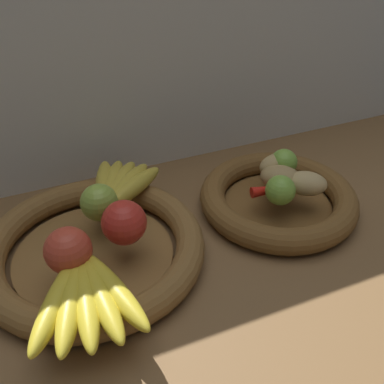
{
  "coord_description": "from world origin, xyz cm",
  "views": [
    {
      "loc": [
        -26.46,
        -54.01,
        53.39
      ],
      "look_at": [
        -1.84,
        3.97,
        8.78
      ],
      "focal_mm": 42.15,
      "sensor_mm": 36.0,
      "label": 1
    }
  ],
  "objects_px": {
    "lime_far": "(284,162)",
    "banana_bunch_back": "(118,186)",
    "fruit_bowl_left": "(93,248)",
    "lime_near": "(280,190)",
    "fruit_bowl_right": "(278,199)",
    "potato_small": "(306,183)",
    "apple_green_back": "(99,202)",
    "potato_large": "(281,178)",
    "apple_red_right": "(124,222)",
    "apple_red_front": "(68,250)",
    "potato_back": "(277,164)",
    "chili_pepper": "(279,188)",
    "banana_bunch_front": "(85,294)"
  },
  "relations": [
    {
      "from": "apple_green_back",
      "to": "banana_bunch_front",
      "type": "distance_m",
      "value": 0.19
    },
    {
      "from": "apple_red_right",
      "to": "potato_small",
      "type": "distance_m",
      "value": 0.34
    },
    {
      "from": "apple_red_front",
      "to": "chili_pepper",
      "type": "bearing_deg",
      "value": 6.6
    },
    {
      "from": "apple_red_right",
      "to": "apple_green_back",
      "type": "relative_size",
      "value": 1.13
    },
    {
      "from": "apple_red_front",
      "to": "lime_far",
      "type": "xyz_separation_m",
      "value": [
        0.43,
        0.1,
        -0.01
      ]
    },
    {
      "from": "potato_back",
      "to": "chili_pepper",
      "type": "height_order",
      "value": "potato_back"
    },
    {
      "from": "apple_red_right",
      "to": "lime_far",
      "type": "height_order",
      "value": "apple_red_right"
    },
    {
      "from": "apple_green_back",
      "to": "apple_red_right",
      "type": "bearing_deg",
      "value": -72.67
    },
    {
      "from": "lime_far",
      "to": "chili_pepper",
      "type": "bearing_deg",
      "value": -127.92
    },
    {
      "from": "banana_bunch_back",
      "to": "potato_small",
      "type": "xyz_separation_m",
      "value": [
        0.32,
        -0.13,
        0.01
      ]
    },
    {
      "from": "fruit_bowl_right",
      "to": "apple_green_back",
      "type": "height_order",
      "value": "apple_green_back"
    },
    {
      "from": "apple_green_back",
      "to": "chili_pepper",
      "type": "relative_size",
      "value": 0.59
    },
    {
      "from": "potato_back",
      "to": "lime_near",
      "type": "height_order",
      "value": "lime_near"
    },
    {
      "from": "fruit_bowl_left",
      "to": "banana_bunch_front",
      "type": "distance_m",
      "value": 0.15
    },
    {
      "from": "fruit_bowl_right",
      "to": "potato_small",
      "type": "bearing_deg",
      "value": -45.0
    },
    {
      "from": "banana_bunch_back",
      "to": "potato_back",
      "type": "bearing_deg",
      "value": -10.38
    },
    {
      "from": "apple_green_back",
      "to": "lime_far",
      "type": "height_order",
      "value": "apple_green_back"
    },
    {
      "from": "fruit_bowl_right",
      "to": "banana_bunch_front",
      "type": "bearing_deg",
      "value": -161.11
    },
    {
      "from": "fruit_bowl_left",
      "to": "lime_near",
      "type": "relative_size",
      "value": 6.91
    },
    {
      "from": "banana_bunch_front",
      "to": "lime_near",
      "type": "distance_m",
      "value": 0.38
    },
    {
      "from": "apple_red_right",
      "to": "banana_bunch_back",
      "type": "relative_size",
      "value": 0.42
    },
    {
      "from": "lime_far",
      "to": "apple_red_front",
      "type": "bearing_deg",
      "value": -167.11
    },
    {
      "from": "apple_red_front",
      "to": "potato_small",
      "type": "height_order",
      "value": "apple_red_front"
    },
    {
      "from": "fruit_bowl_right",
      "to": "potato_large",
      "type": "height_order",
      "value": "potato_large"
    },
    {
      "from": "potato_large",
      "to": "lime_far",
      "type": "height_order",
      "value": "lime_far"
    },
    {
      "from": "fruit_bowl_left",
      "to": "apple_red_front",
      "type": "xyz_separation_m",
      "value": [
        -0.04,
        -0.06,
        0.06
      ]
    },
    {
      "from": "fruit_bowl_right",
      "to": "potato_small",
      "type": "relative_size",
      "value": 3.94
    },
    {
      "from": "fruit_bowl_left",
      "to": "lime_near",
      "type": "height_order",
      "value": "lime_near"
    },
    {
      "from": "chili_pepper",
      "to": "apple_green_back",
      "type": "bearing_deg",
      "value": 178.04
    },
    {
      "from": "apple_red_right",
      "to": "lime_near",
      "type": "xyz_separation_m",
      "value": [
        0.28,
        -0.01,
        -0.01
      ]
    },
    {
      "from": "lime_far",
      "to": "banana_bunch_back",
      "type": "bearing_deg",
      "value": 169.01
    },
    {
      "from": "apple_green_back",
      "to": "potato_back",
      "type": "distance_m",
      "value": 0.35
    },
    {
      "from": "lime_near",
      "to": "lime_far",
      "type": "distance_m",
      "value": 0.1
    },
    {
      "from": "banana_bunch_front",
      "to": "lime_far",
      "type": "height_order",
      "value": "lime_far"
    },
    {
      "from": "potato_large",
      "to": "potato_back",
      "type": "xyz_separation_m",
      "value": [
        0.02,
        0.05,
        -0.0
      ]
    },
    {
      "from": "fruit_bowl_right",
      "to": "fruit_bowl_left",
      "type": "bearing_deg",
      "value": -180.0
    },
    {
      "from": "fruit_bowl_right",
      "to": "lime_near",
      "type": "distance_m",
      "value": 0.07
    },
    {
      "from": "banana_bunch_back",
      "to": "lime_far",
      "type": "relative_size",
      "value": 3.24
    },
    {
      "from": "banana_bunch_back",
      "to": "potato_back",
      "type": "relative_size",
      "value": 2.13
    },
    {
      "from": "apple_red_right",
      "to": "banana_bunch_front",
      "type": "relative_size",
      "value": 0.36
    },
    {
      "from": "potato_small",
      "to": "chili_pepper",
      "type": "bearing_deg",
      "value": 156.55
    },
    {
      "from": "apple_red_right",
      "to": "potato_back",
      "type": "distance_m",
      "value": 0.34
    },
    {
      "from": "fruit_bowl_right",
      "to": "banana_bunch_back",
      "type": "xyz_separation_m",
      "value": [
        -0.28,
        0.1,
        0.04
      ]
    },
    {
      "from": "banana_bunch_front",
      "to": "potato_large",
      "type": "xyz_separation_m",
      "value": [
        0.4,
        0.14,
        0.01
      ]
    },
    {
      "from": "apple_green_back",
      "to": "lime_far",
      "type": "distance_m",
      "value": 0.36
    },
    {
      "from": "fruit_bowl_right",
      "to": "apple_red_right",
      "type": "bearing_deg",
      "value": -174.47
    },
    {
      "from": "chili_pepper",
      "to": "apple_red_front",
      "type": "bearing_deg",
      "value": -165.25
    },
    {
      "from": "apple_green_back",
      "to": "fruit_bowl_right",
      "type": "bearing_deg",
      "value": -7.43
    },
    {
      "from": "fruit_bowl_right",
      "to": "potato_large",
      "type": "bearing_deg",
      "value": -90.0
    },
    {
      "from": "banana_bunch_back",
      "to": "potato_back",
      "type": "distance_m",
      "value": 0.31
    }
  ]
}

